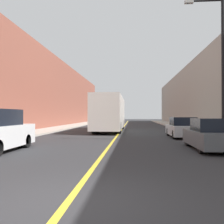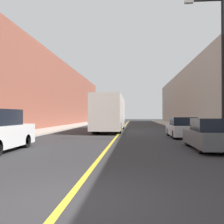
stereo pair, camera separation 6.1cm
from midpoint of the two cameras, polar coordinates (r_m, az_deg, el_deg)
name	(u,v)px [view 2 (the right image)]	position (r m, az deg, el deg)	size (l,w,h in m)	color
ground_plane	(66,202)	(5.37, -9.74, -18.72)	(200.00, 200.00, 0.00)	#2D2D30
sidewalk_left	(68,127)	(36.09, -9.56, -3.16)	(2.89, 72.00, 0.15)	#B2AA9E
sidewalk_right	(182,127)	(35.55, 14.96, -3.19)	(2.89, 72.00, 0.15)	#B2AA9E
building_row_left	(43,92)	(37.19, -14.72, 4.26)	(4.00, 72.00, 9.66)	brown
building_row_right	(208,94)	(36.39, 20.30, 3.77)	(4.00, 72.00, 8.88)	gray
road_center_line	(124,127)	(35.01, 2.61, -3.36)	(0.16, 72.00, 0.01)	gold
bus	(110,113)	(27.02, -0.30, -0.20)	(2.59, 12.14, 3.50)	silver
car_right_near	(211,136)	(13.39, 20.79, -4.84)	(1.79, 4.43, 1.50)	#51565B
car_right_mid	(182,128)	(20.13, 15.16, -3.43)	(1.85, 4.78, 1.50)	silver
street_lamp_right	(220,61)	(16.58, 22.58, 10.23)	(2.27, 0.24, 8.26)	black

